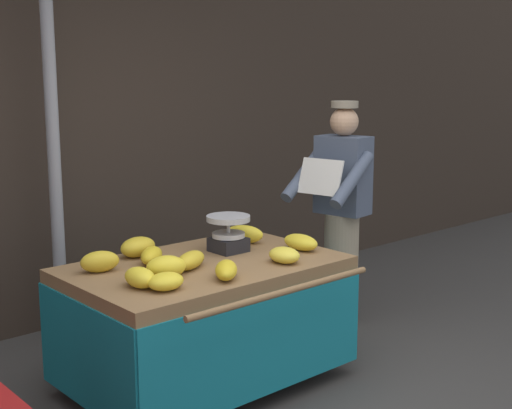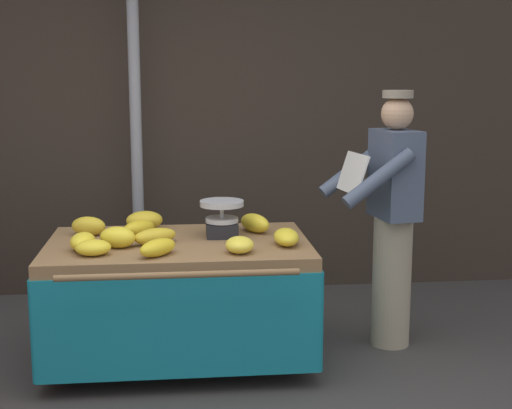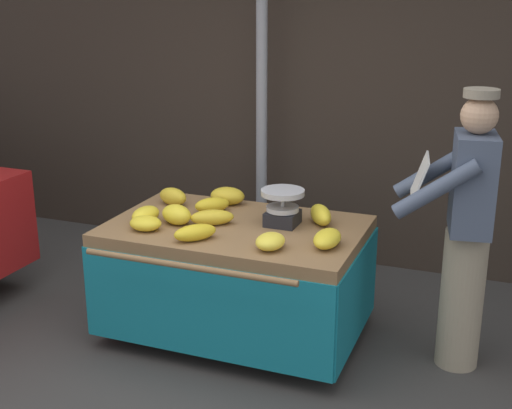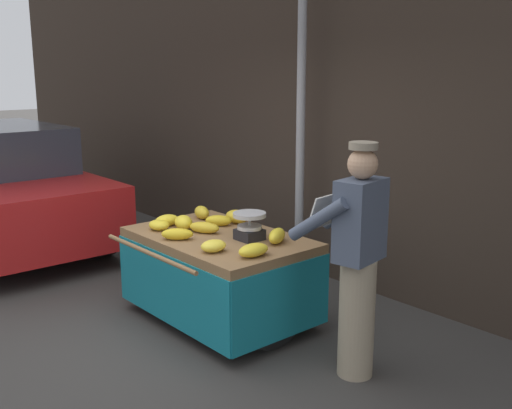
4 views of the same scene
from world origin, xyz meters
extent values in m
cube|color=#332821|center=(0.00, 2.64, 2.03)|extent=(16.00, 0.24, 4.05)
cylinder|color=gray|center=(-0.26, 2.24, 1.65)|extent=(0.09, 0.09, 3.29)
cube|color=olive|center=(0.05, 0.95, 0.75)|extent=(1.63, 1.04, 0.08)
cylinder|color=black|center=(-0.68, 0.95, 0.35)|extent=(0.05, 0.70, 0.70)
cylinder|color=#B7B7BC|center=(-0.71, 0.95, 0.35)|extent=(0.01, 0.13, 0.13)
cylinder|color=black|center=(0.79, 0.95, 0.35)|extent=(0.05, 0.70, 0.70)
cylinder|color=#B7B7BC|center=(0.82, 0.95, 0.35)|extent=(0.01, 0.13, 0.13)
cylinder|color=#4C4742|center=(0.05, 1.39, 0.35)|extent=(0.05, 0.05, 0.71)
cube|color=#147284|center=(0.05, 0.43, 0.41)|extent=(1.63, 0.02, 0.60)
cube|color=#147284|center=(0.05, 1.47, 0.41)|extent=(1.63, 0.02, 0.60)
cube|color=#147284|center=(-0.76, 0.95, 0.41)|extent=(0.02, 1.04, 0.60)
cube|color=#147284|center=(0.87, 0.95, 0.41)|extent=(0.02, 1.04, 0.60)
cylinder|color=olive|center=(0.05, 0.25, 0.77)|extent=(1.30, 0.04, 0.04)
cube|color=black|center=(0.33, 1.06, 0.83)|extent=(0.20, 0.20, 0.09)
cylinder|color=#B7B7BC|center=(0.33, 1.06, 0.93)|extent=(0.02, 0.02, 0.11)
cylinder|color=#B7B7BC|center=(0.33, 1.06, 1.01)|extent=(0.28, 0.28, 0.04)
cylinder|color=#B7B7BC|center=(0.33, 1.06, 0.90)|extent=(0.21, 0.21, 0.03)
ellipsoid|color=gold|center=(-0.52, 1.18, 0.85)|extent=(0.25, 0.18, 0.12)
ellipsoid|color=yellow|center=(-0.31, 0.83, 0.85)|extent=(0.26, 0.23, 0.13)
ellipsoid|color=gold|center=(-0.06, 0.60, 0.84)|extent=(0.27, 0.28, 0.10)
ellipsoid|color=gold|center=(-0.17, 1.33, 0.85)|extent=(0.26, 0.20, 0.12)
ellipsoid|color=yellow|center=(-0.43, 0.65, 0.83)|extent=(0.22, 0.18, 0.09)
ellipsoid|color=yellow|center=(0.56, 1.17, 0.85)|extent=(0.24, 0.29, 0.12)
ellipsoid|color=yellow|center=(-0.51, 0.78, 0.84)|extent=(0.17, 0.24, 0.11)
ellipsoid|color=yellow|center=(0.41, 0.62, 0.84)|extent=(0.18, 0.22, 0.10)
ellipsoid|color=yellow|center=(0.71, 0.78, 0.84)|extent=(0.16, 0.27, 0.10)
ellipsoid|color=gold|center=(-0.20, 1.14, 0.84)|extent=(0.26, 0.25, 0.10)
ellipsoid|color=gold|center=(-0.09, 0.90, 0.84)|extent=(0.31, 0.24, 0.10)
cylinder|color=gray|center=(1.48, 1.11, 0.44)|extent=(0.26, 0.26, 0.88)
cube|color=#475166|center=(1.48, 1.11, 1.17)|extent=(0.29, 0.41, 0.58)
sphere|color=tan|center=(1.48, 1.11, 1.56)|extent=(0.21, 0.21, 0.21)
cylinder|color=gray|center=(1.48, 1.11, 1.69)|extent=(0.20, 0.20, 0.05)
cylinder|color=#475166|center=(1.30, 0.87, 1.18)|extent=(0.49, 0.16, 0.37)
cylinder|color=#475166|center=(1.23, 1.28, 1.18)|extent=(0.49, 0.16, 0.37)
cube|color=silver|center=(1.18, 1.06, 1.19)|extent=(0.14, 0.35, 0.25)
camera|label=1|loc=(-2.47, -2.36, 1.92)|focal=49.83mm
camera|label=2|loc=(0.06, -3.56, 1.84)|focal=51.82mm
camera|label=3|loc=(1.70, -2.92, 2.25)|focal=48.39mm
camera|label=4|loc=(4.06, -2.09, 2.20)|focal=42.11mm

